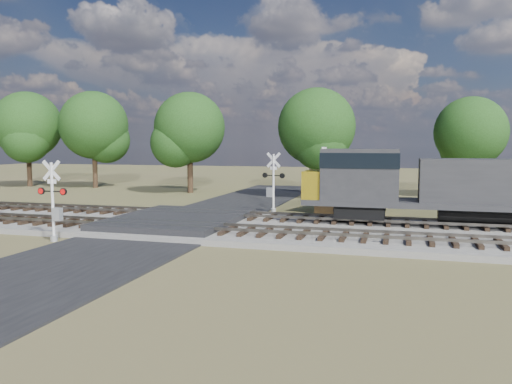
% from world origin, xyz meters
% --- Properties ---
extents(ground, '(160.00, 160.00, 0.00)m').
position_xyz_m(ground, '(0.00, 0.00, 0.00)').
color(ground, brown).
rests_on(ground, ground).
extents(ballast_bed, '(140.00, 10.00, 0.30)m').
position_xyz_m(ballast_bed, '(10.00, 0.50, 0.15)').
color(ballast_bed, gray).
rests_on(ballast_bed, ground).
extents(road, '(7.00, 60.00, 0.08)m').
position_xyz_m(road, '(0.00, 0.00, 0.04)').
color(road, black).
rests_on(road, ground).
extents(crossing_panel, '(7.00, 9.00, 0.62)m').
position_xyz_m(crossing_panel, '(0.00, 0.50, 0.32)').
color(crossing_panel, '#262628').
rests_on(crossing_panel, ground).
extents(track_near, '(140.00, 2.60, 0.33)m').
position_xyz_m(track_near, '(3.12, -2.00, 0.41)').
color(track_near, black).
rests_on(track_near, ballast_bed).
extents(track_far, '(140.00, 2.60, 0.33)m').
position_xyz_m(track_far, '(3.12, 3.00, 0.41)').
color(track_far, black).
rests_on(track_far, ballast_bed).
extents(crossing_signal_near, '(1.64, 0.36, 4.07)m').
position_xyz_m(crossing_signal_near, '(-3.91, -5.46, 1.69)').
color(crossing_signal_near, silver).
rests_on(crossing_signal_near, ground).
extents(crossing_signal_far, '(1.71, 0.48, 4.29)m').
position_xyz_m(crossing_signal_far, '(3.90, 7.79, 1.78)').
color(crossing_signal_far, silver).
rests_on(crossing_signal_far, ground).
extents(equipment_shed, '(5.24, 5.24, 2.91)m').
position_xyz_m(equipment_shed, '(9.27, 9.22, 1.47)').
color(equipment_shed, '#402E1B').
rests_on(equipment_shed, ground).
extents(treeline, '(78.75, 11.15, 10.85)m').
position_xyz_m(treeline, '(0.40, 21.02, 6.45)').
color(treeline, black).
rests_on(treeline, ground).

